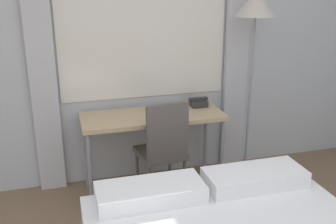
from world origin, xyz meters
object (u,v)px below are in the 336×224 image
(telephone, at_px, (198,102))
(book, at_px, (163,110))
(standing_lamp, at_px, (255,16))
(desk_chair, at_px, (163,147))
(desk, at_px, (153,121))

(telephone, distance_m, book, 0.39)
(standing_lamp, xyz_separation_m, telephone, (-0.47, 0.16, -0.84))
(desk_chair, distance_m, standing_lamp, 1.46)
(desk_chair, xyz_separation_m, book, (0.08, 0.31, 0.24))
(desk, xyz_separation_m, standing_lamp, (0.97, -0.04, 0.94))
(telephone, bearing_deg, desk_chair, -141.27)
(desk, height_order, desk_chair, desk_chair)
(desk_chair, distance_m, telephone, 0.65)
(standing_lamp, xyz_separation_m, book, (-0.85, 0.10, -0.86))
(book, bearing_deg, standing_lamp, -6.51)
(desk, height_order, telephone, telephone)
(telephone, bearing_deg, desk, -166.53)
(desk_chair, height_order, book, desk_chair)
(desk_chair, height_order, standing_lamp, standing_lamp)
(desk_chair, xyz_separation_m, standing_lamp, (0.93, 0.21, 1.10))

